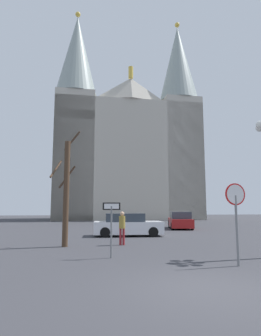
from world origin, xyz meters
TOP-DOWN VIEW (x-y plane):
  - ground_plane at (0.00, 0.00)m, footprint 120.00×120.00m
  - cathedral at (2.91, 37.63)m, footprint 22.39×11.61m
  - stop_sign at (2.06, 2.37)m, footprint 0.74×0.12m
  - one_way_arrow_sign at (-1.97, 4.44)m, footprint 0.68×0.15m
  - bare_tree at (-3.98, 7.89)m, footprint 1.44×1.21m
  - parked_car_near_red at (5.15, 18.20)m, footprint 2.61×4.40m
  - parked_car_far_white at (-0.29, 12.57)m, footprint 4.59×2.05m
  - pedestrian_walking at (-1.14, 8.09)m, footprint 0.32×0.32m

SIDE VIEW (x-z plane):
  - ground_plane at x=0.00m, z-range 0.00..0.00m
  - parked_car_near_red at x=5.15m, z-range -0.05..1.43m
  - parked_car_far_white at x=-0.29m, z-range -0.04..1.45m
  - pedestrian_walking at x=-1.14m, z-range 0.18..1.86m
  - one_way_arrow_sign at x=-1.97m, z-range 0.33..2.42m
  - stop_sign at x=2.06m, z-range 0.53..3.25m
  - bare_tree at x=-3.98m, z-range -0.17..5.66m
  - cathedral at x=2.91m, z-range -4.66..27.59m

